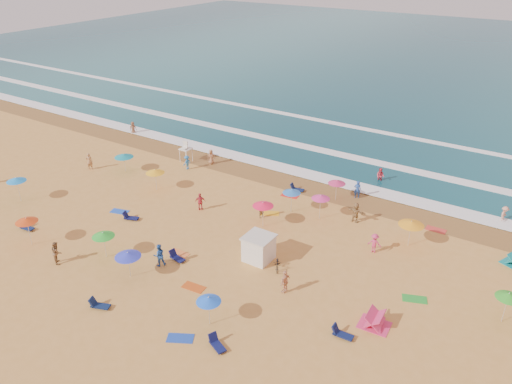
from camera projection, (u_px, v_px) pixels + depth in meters
The scene contains 13 objects.
ground at pixel (201, 228), 43.87m from camera, with size 220.00×220.00×0.00m, color gold.
ocean at pixel (446, 59), 106.92m from camera, with size 220.00×140.00×0.18m, color #0C4756.
wet_sand at pixel (274, 177), 53.25m from camera, with size 220.00×220.00×0.00m, color olive.
surf_foam at pixel (312, 150), 59.83m from camera, with size 200.00×18.70×0.05m.
cabana at pixel (259, 249), 39.09m from camera, with size 2.00×2.00×2.00m, color white.
cabana_roof at pixel (259, 237), 38.61m from camera, with size 2.20×2.20×0.12m, color silver.
bicycle at pixel (278, 264), 38.19m from camera, with size 0.59×1.69×0.89m, color black.
lifeguard_stand at pixel (186, 153), 56.63m from camera, with size 1.20×1.20×2.10m, color white, non-canonical shape.
beach_umbrellas at pixel (234, 214), 41.68m from camera, with size 47.98×22.83×0.82m.
loungers at pixel (228, 271), 37.78m from camera, with size 48.16×24.04×0.34m.
towels at pixel (202, 244), 41.54m from camera, with size 39.00×24.17×0.03m.
popup_tents at pixel (453, 286), 35.53m from camera, with size 9.08×14.54×1.20m.
beachgoers at pixel (244, 199), 46.97m from camera, with size 47.13×28.72×2.14m.
Camera 1 is at (24.50, -29.13, 22.54)m, focal length 35.00 mm.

